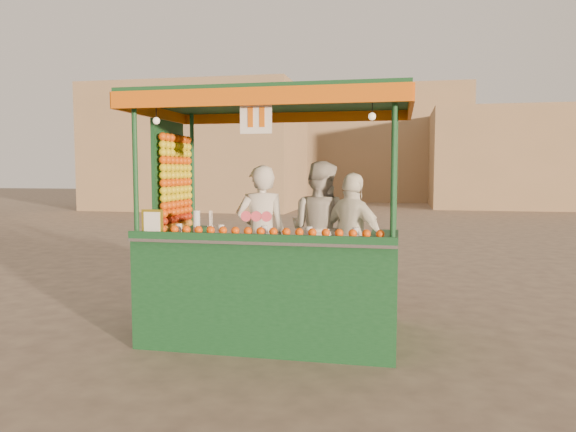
% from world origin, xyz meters
% --- Properties ---
extents(ground, '(90.00, 90.00, 0.00)m').
position_xyz_m(ground, '(0.00, 0.00, 0.00)').
color(ground, brown).
rests_on(ground, ground).
extents(building_left, '(10.00, 6.00, 6.00)m').
position_xyz_m(building_left, '(-9.00, 20.00, 3.00)').
color(building_left, '#957755').
rests_on(building_left, ground).
extents(building_right, '(9.00, 6.00, 5.00)m').
position_xyz_m(building_right, '(7.00, 24.00, 2.50)').
color(building_right, '#957755').
rests_on(building_right, ground).
extents(building_center, '(14.00, 7.00, 7.00)m').
position_xyz_m(building_center, '(-2.00, 30.00, 3.50)').
color(building_center, '#957755').
rests_on(building_center, ground).
extents(juice_cart, '(3.02, 1.96, 2.75)m').
position_xyz_m(juice_cart, '(-0.56, 0.01, 0.89)').
color(juice_cart, '#103B1A').
rests_on(juice_cart, ground).
extents(vendor_left, '(0.70, 0.56, 1.65)m').
position_xyz_m(vendor_left, '(-0.71, 0.37, 1.14)').
color(vendor_left, beige).
rests_on(vendor_left, ground).
extents(vendor_middle, '(1.00, 0.89, 1.70)m').
position_xyz_m(vendor_middle, '(-0.06, 0.78, 1.17)').
color(vendor_middle, beige).
rests_on(vendor_middle, ground).
extents(vendor_right, '(0.97, 0.83, 1.56)m').
position_xyz_m(vendor_right, '(0.38, 0.49, 1.10)').
color(vendor_right, white).
rests_on(vendor_right, ground).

